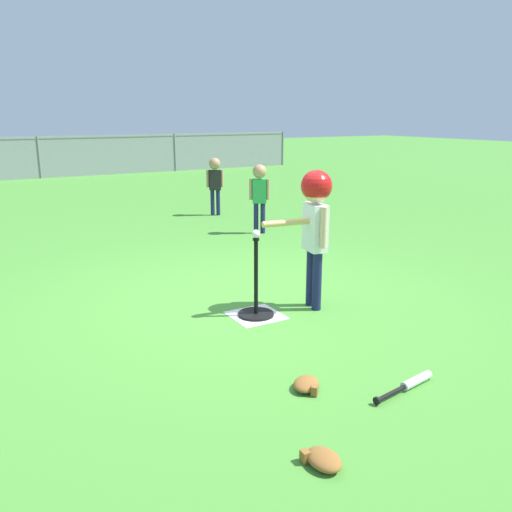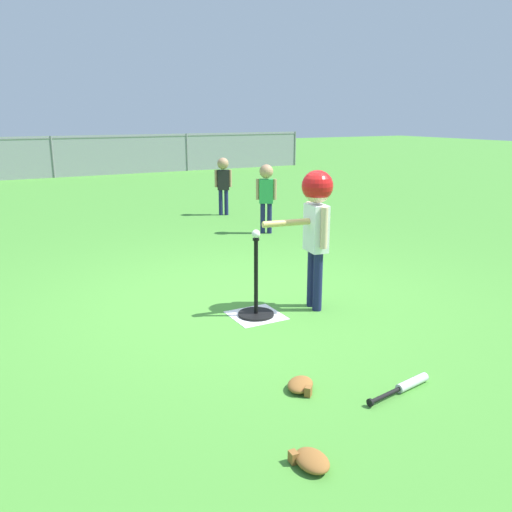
{
  "view_description": "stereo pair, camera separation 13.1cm",
  "coord_description": "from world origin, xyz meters",
  "px_view_note": "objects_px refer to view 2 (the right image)",
  "views": [
    {
      "loc": [
        -2.32,
        -4.26,
        1.74
      ],
      "look_at": [
        -0.08,
        -0.39,
        0.55
      ],
      "focal_mm": 37.59,
      "sensor_mm": 36.0,
      "label": 1
    },
    {
      "loc": [
        -2.2,
        -4.32,
        1.74
      ],
      "look_at": [
        -0.08,
        -0.39,
        0.55
      ],
      "focal_mm": 37.59,
      "sensor_mm": 36.0,
      "label": 2
    }
  ],
  "objects_px": {
    "fielder_near_right": "(223,178)",
    "spare_bat_silver": "(406,385)",
    "batting_tee": "(256,303)",
    "baseball_on_tee": "(256,234)",
    "fielder_deep_center": "(266,189)",
    "glove_near_bats": "(301,385)",
    "glove_by_plate": "(311,460)",
    "batter_child": "(316,212)"
  },
  "relations": [
    {
      "from": "batter_child",
      "to": "glove_near_bats",
      "type": "relative_size",
      "value": 4.68
    },
    {
      "from": "baseball_on_tee",
      "to": "fielder_near_right",
      "type": "height_order",
      "value": "fielder_near_right"
    },
    {
      "from": "spare_bat_silver",
      "to": "batter_child",
      "type": "bearing_deg",
      "value": 78.04
    },
    {
      "from": "batting_tee",
      "to": "glove_near_bats",
      "type": "bearing_deg",
      "value": -106.03
    },
    {
      "from": "batting_tee",
      "to": "glove_near_bats",
      "type": "relative_size",
      "value": 2.61
    },
    {
      "from": "fielder_near_right",
      "to": "glove_near_bats",
      "type": "xyz_separation_m",
      "value": [
        -2.21,
        -5.9,
        -0.61
      ]
    },
    {
      "from": "batter_child",
      "to": "spare_bat_silver",
      "type": "relative_size",
      "value": 2.26
    },
    {
      "from": "fielder_deep_center",
      "to": "fielder_near_right",
      "type": "xyz_separation_m",
      "value": [
        0.08,
        1.67,
        -0.01
      ]
    },
    {
      "from": "fielder_deep_center",
      "to": "glove_near_bats",
      "type": "xyz_separation_m",
      "value": [
        -2.13,
        -4.24,
        -0.63
      ]
    },
    {
      "from": "batter_child",
      "to": "fielder_deep_center",
      "type": "distance_m",
      "value": 3.25
    },
    {
      "from": "fielder_deep_center",
      "to": "glove_by_plate",
      "type": "distance_m",
      "value": 5.56
    },
    {
      "from": "baseball_on_tee",
      "to": "spare_bat_silver",
      "type": "height_order",
      "value": "baseball_on_tee"
    },
    {
      "from": "baseball_on_tee",
      "to": "fielder_deep_center",
      "type": "distance_m",
      "value": 3.42
    },
    {
      "from": "fielder_near_right",
      "to": "glove_near_bats",
      "type": "relative_size",
      "value": 3.71
    },
    {
      "from": "baseball_on_tee",
      "to": "batter_child",
      "type": "relative_size",
      "value": 0.06
    },
    {
      "from": "glove_near_bats",
      "to": "fielder_deep_center",
      "type": "bearing_deg",
      "value": 63.29
    },
    {
      "from": "fielder_near_right",
      "to": "glove_by_plate",
      "type": "distance_m",
      "value": 7.11
    },
    {
      "from": "fielder_near_right",
      "to": "glove_by_plate",
      "type": "bearing_deg",
      "value": -111.45
    },
    {
      "from": "batting_tee",
      "to": "baseball_on_tee",
      "type": "distance_m",
      "value": 0.63
    },
    {
      "from": "spare_bat_silver",
      "to": "glove_near_bats",
      "type": "xyz_separation_m",
      "value": [
        -0.61,
        0.33,
        0.01
      ]
    },
    {
      "from": "spare_bat_silver",
      "to": "glove_by_plate",
      "type": "xyz_separation_m",
      "value": [
        -0.99,
        -0.36,
        0.01
      ]
    },
    {
      "from": "batting_tee",
      "to": "glove_by_plate",
      "type": "xyz_separation_m",
      "value": [
        -0.76,
        -1.99,
        -0.08
      ]
    },
    {
      "from": "fielder_near_right",
      "to": "spare_bat_silver",
      "type": "xyz_separation_m",
      "value": [
        -1.6,
        -6.23,
        -0.62
      ]
    },
    {
      "from": "batting_tee",
      "to": "fielder_near_right",
      "type": "relative_size",
      "value": 0.7
    },
    {
      "from": "glove_near_bats",
      "to": "baseball_on_tee",
      "type": "bearing_deg",
      "value": 73.97
    },
    {
      "from": "baseball_on_tee",
      "to": "glove_near_bats",
      "type": "relative_size",
      "value": 0.27
    },
    {
      "from": "batting_tee",
      "to": "fielder_deep_center",
      "type": "relative_size",
      "value": 0.69
    },
    {
      "from": "fielder_near_right",
      "to": "spare_bat_silver",
      "type": "distance_m",
      "value": 6.46
    },
    {
      "from": "baseball_on_tee",
      "to": "spare_bat_silver",
      "type": "distance_m",
      "value": 1.8
    },
    {
      "from": "fielder_deep_center",
      "to": "glove_near_bats",
      "type": "height_order",
      "value": "fielder_deep_center"
    },
    {
      "from": "baseball_on_tee",
      "to": "glove_by_plate",
      "type": "distance_m",
      "value": 2.24
    },
    {
      "from": "fielder_deep_center",
      "to": "glove_near_bats",
      "type": "distance_m",
      "value": 4.78
    },
    {
      "from": "fielder_deep_center",
      "to": "glove_by_plate",
      "type": "relative_size",
      "value": 4.52
    },
    {
      "from": "batting_tee",
      "to": "batter_child",
      "type": "bearing_deg",
      "value": -8.09
    },
    {
      "from": "spare_bat_silver",
      "to": "glove_near_bats",
      "type": "distance_m",
      "value": 0.69
    },
    {
      "from": "baseball_on_tee",
      "to": "fielder_deep_center",
      "type": "relative_size",
      "value": 0.07
    },
    {
      "from": "batter_child",
      "to": "batting_tee",
      "type": "bearing_deg",
      "value": 171.91
    },
    {
      "from": "batting_tee",
      "to": "fielder_near_right",
      "type": "bearing_deg",
      "value": 68.27
    },
    {
      "from": "batting_tee",
      "to": "batter_child",
      "type": "relative_size",
      "value": 0.56
    },
    {
      "from": "baseball_on_tee",
      "to": "fielder_deep_center",
      "type": "xyz_separation_m",
      "value": [
        1.76,
        2.93,
        -0.08
      ]
    },
    {
      "from": "batter_child",
      "to": "baseball_on_tee",
      "type": "bearing_deg",
      "value": 171.91
    },
    {
      "from": "glove_by_plate",
      "to": "glove_near_bats",
      "type": "bearing_deg",
      "value": 60.89
    }
  ]
}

